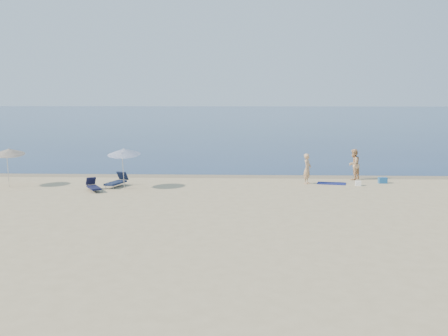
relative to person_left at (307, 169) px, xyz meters
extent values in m
plane|color=tan|center=(-3.14, -16.70, -0.89)|extent=(160.00, 160.00, 0.00)
cube|color=#0C2148|center=(-3.14, 83.30, -0.88)|extent=(240.00, 160.00, 0.01)
cube|color=#847254|center=(-3.14, 2.70, -0.89)|extent=(240.00, 1.60, 0.00)
imported|color=tan|center=(0.00, 0.00, 0.00)|extent=(0.65, 0.76, 1.78)
imported|color=tan|center=(3.00, 1.66, 0.05)|extent=(1.13, 1.16, 1.88)
cube|color=#0F164F|center=(1.44, 0.07, -0.87)|extent=(1.80, 1.23, 0.03)
cube|color=white|center=(2.86, -0.59, -0.75)|extent=(0.33, 0.29, 0.27)
cube|color=#1B5694|center=(4.48, 0.36, -0.72)|extent=(0.51, 0.38, 0.34)
cylinder|color=silver|center=(-10.37, -2.21, 0.13)|extent=(0.06, 0.34, 2.11)
cone|color=silver|center=(-10.37, -1.91, 1.17)|extent=(1.97, 1.99, 0.58)
sphere|color=silver|center=(-10.37, -1.91, 1.35)|extent=(0.06, 0.06, 0.06)
cylinder|color=silver|center=(-17.00, -1.83, 0.10)|extent=(0.12, 0.34, 2.05)
cone|color=beige|center=(-17.00, -1.53, 1.11)|extent=(2.10, 2.13, 0.58)
sphere|color=silver|center=(-17.00, -1.53, 1.29)|extent=(0.06, 0.06, 0.06)
cube|color=black|center=(-11.82, -2.97, -0.68)|extent=(1.12, 1.47, 0.09)
cube|color=black|center=(-12.15, -2.36, -0.42)|extent=(0.61, 0.54, 0.45)
cylinder|color=#A5A5AD|center=(-11.64, -2.87, -0.79)|extent=(0.03, 0.03, 0.21)
cube|color=#16203D|center=(-10.97, -1.55, -0.65)|extent=(1.04, 1.71, 0.11)
cube|color=#16203D|center=(-10.73, -0.79, -0.35)|extent=(0.68, 0.55, 0.52)
cylinder|color=#A5A5AD|center=(-10.74, -1.62, -0.77)|extent=(0.03, 0.03, 0.24)
camera|label=1|loc=(-3.61, -32.61, 4.52)|focal=45.00mm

